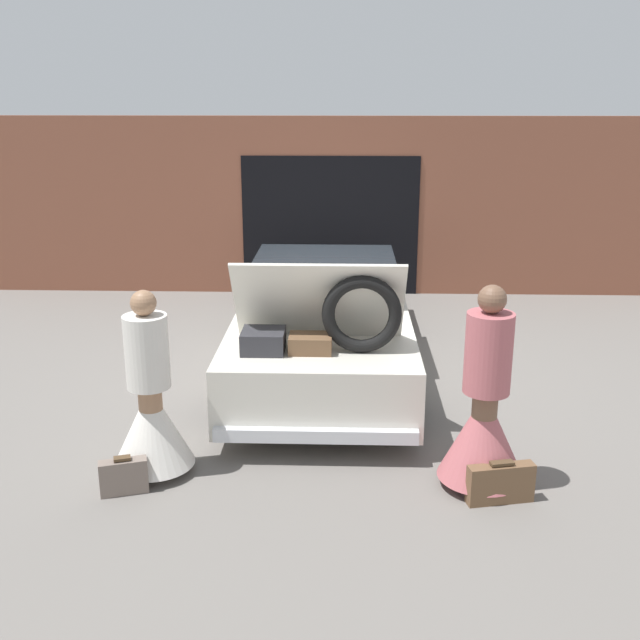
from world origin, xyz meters
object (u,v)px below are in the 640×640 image
at_px(car, 324,319).
at_px(suitcase_beside_left_person, 124,476).
at_px(person_right, 484,418).
at_px(suitcase_beside_right_person, 500,483).
at_px(person_left, 151,410).

distance_m(car, suitcase_beside_left_person, 3.40).
distance_m(person_right, suitcase_beside_left_person, 2.97).
bearing_deg(suitcase_beside_right_person, person_left, 171.95).
bearing_deg(person_right, suitcase_beside_left_person, 80.73).
bearing_deg(suitcase_beside_right_person, car, 116.26).
height_order(person_left, person_right, person_right).
xyz_separation_m(person_left, person_right, (2.77, -0.14, 0.04)).
distance_m(person_left, suitcase_beside_right_person, 2.94).
bearing_deg(suitcase_beside_left_person, suitcase_beside_right_person, -0.67).
bearing_deg(person_right, car, 12.78).
bearing_deg(person_left, suitcase_beside_left_person, -28.45).
height_order(person_left, suitcase_beside_left_person, person_left).
relative_size(suitcase_beside_left_person, suitcase_beside_right_person, 0.73).
bearing_deg(suitcase_beside_right_person, suitcase_beside_left_person, 179.33).
bearing_deg(person_right, suitcase_beside_right_person, -171.44).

